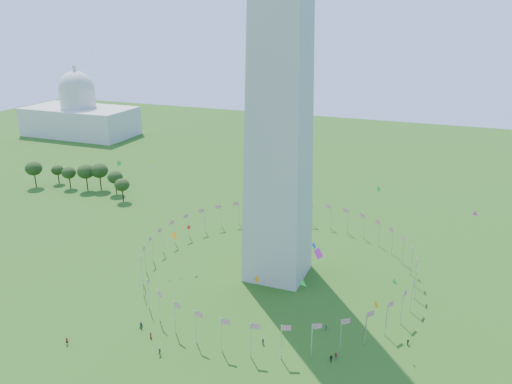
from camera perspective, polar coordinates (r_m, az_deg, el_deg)
ground at (r=115.33m, az=-6.15°, el=-20.44°), size 600.00×600.00×0.00m
flag_ring at (r=151.41m, az=2.49°, el=-7.77°), size 80.24×80.24×9.00m
capitol_building at (r=344.26m, az=-19.70°, el=9.91°), size 70.00×35.00×46.00m
kites_aloft at (r=121.80m, az=3.48°, el=-7.09°), size 108.30×54.34×33.28m
tree_line_west at (r=234.69m, az=-19.21°, el=1.45°), size 55.22×15.72×11.98m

